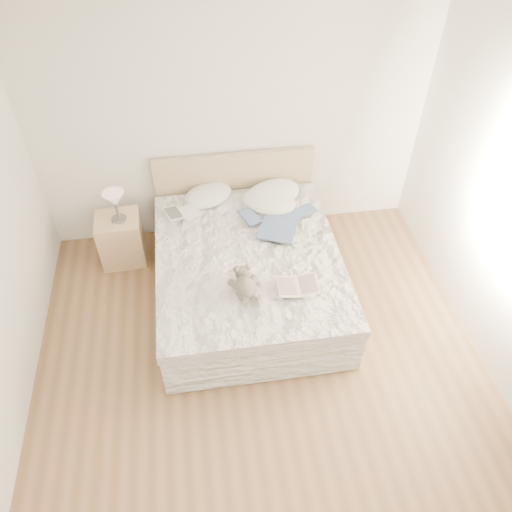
% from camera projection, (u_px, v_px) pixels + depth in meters
% --- Properties ---
extents(floor, '(4.00, 4.50, 0.00)m').
position_uv_depth(floor, '(267.00, 392.00, 4.29)').
color(floor, brown).
rests_on(floor, ground).
extents(ceiling, '(4.00, 4.50, 0.00)m').
position_uv_depth(ceiling, '(275.00, 100.00, 2.40)').
color(ceiling, white).
rests_on(ceiling, ground).
extents(wall_back, '(4.00, 0.02, 2.70)m').
position_uv_depth(wall_back, '(231.00, 120.00, 4.94)').
color(wall_back, white).
rests_on(wall_back, ground).
extents(bed, '(1.72, 2.14, 1.00)m').
position_uv_depth(bed, '(247.00, 269.00, 4.92)').
color(bed, tan).
rests_on(bed, floor).
extents(nightstand, '(0.46, 0.42, 0.56)m').
position_uv_depth(nightstand, '(121.00, 239.00, 5.27)').
color(nightstand, tan).
rests_on(nightstand, floor).
extents(table_lamp, '(0.25, 0.25, 0.34)m').
position_uv_depth(table_lamp, '(115.00, 201.00, 4.90)').
color(table_lamp, '#534D49').
rests_on(table_lamp, nightstand).
extents(pillow_left, '(0.65, 0.58, 0.16)m').
position_uv_depth(pillow_left, '(208.00, 195.00, 5.23)').
color(pillow_left, white).
rests_on(pillow_left, bed).
extents(pillow_middle, '(0.69, 0.62, 0.17)m').
position_uv_depth(pillow_middle, '(269.00, 202.00, 5.15)').
color(pillow_middle, white).
rests_on(pillow_middle, bed).
extents(pillow_right, '(0.75, 0.66, 0.19)m').
position_uv_depth(pillow_right, '(273.00, 194.00, 5.24)').
color(pillow_right, white).
rests_on(pillow_right, bed).
extents(blouse, '(0.73, 0.75, 0.02)m').
position_uv_depth(blouse, '(279.00, 224.00, 4.91)').
color(blouse, '#33456C').
rests_on(blouse, bed).
extents(photo_book, '(0.40, 0.34, 0.03)m').
position_uv_depth(photo_book, '(182.00, 213.00, 5.03)').
color(photo_book, white).
rests_on(photo_book, bed).
extents(childrens_book, '(0.38, 0.26, 0.02)m').
position_uv_depth(childrens_book, '(298.00, 286.00, 4.33)').
color(childrens_book, '#FCF0CE').
rests_on(childrens_book, bed).
extents(teddy_bear, '(0.26, 0.35, 0.17)m').
position_uv_depth(teddy_bear, '(245.00, 292.00, 4.25)').
color(teddy_bear, '#62594D').
rests_on(teddy_bear, bed).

